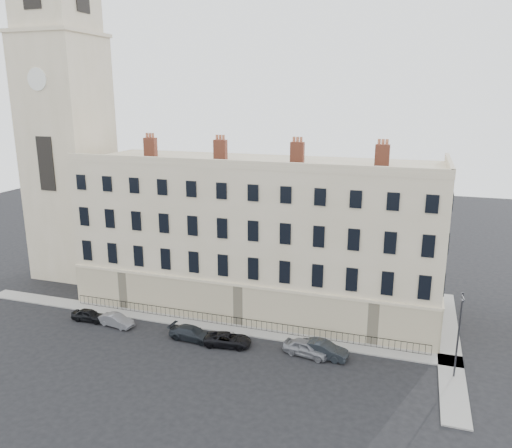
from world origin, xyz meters
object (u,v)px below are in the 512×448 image
at_px(car_a, 89,315).
at_px(streetlamp, 459,332).
at_px(car_f, 323,349).
at_px(car_d, 228,339).
at_px(car_c, 192,333).
at_px(car_e, 307,348).
at_px(car_b, 116,320).

distance_m(car_a, streetlamp, 33.49).
xyz_separation_m(car_f, streetlamp, (10.30, -0.08, 3.25)).
distance_m(car_d, car_f, 8.36).
relative_size(car_c, car_e, 1.06).
height_order(car_e, streetlamp, streetlamp).
distance_m(car_b, car_c, 8.01).
xyz_separation_m(car_b, car_d, (11.49, -0.28, -0.01)).
bearing_deg(car_c, car_e, -83.79).
bearing_deg(car_d, car_f, -93.76).
xyz_separation_m(car_b, car_e, (18.43, 0.20, 0.10)).
height_order(car_b, streetlamp, streetlamp).
relative_size(car_e, car_f, 0.96).
height_order(car_d, streetlamp, streetlamp).
height_order(car_b, car_e, car_e).
height_order(car_a, car_b, car_a).
xyz_separation_m(car_e, car_f, (1.39, 0.16, 0.01)).
xyz_separation_m(car_a, car_f, (23.02, 0.19, 0.10)).
distance_m(car_c, car_f, 11.83).
relative_size(car_d, car_e, 1.04).
xyz_separation_m(car_d, car_e, (6.94, 0.48, 0.10)).
bearing_deg(car_d, streetlamp, -96.42).
height_order(car_a, streetlamp, streetlamp).
xyz_separation_m(car_a, car_d, (14.69, -0.46, -0.01)).
height_order(car_b, car_c, car_c).
relative_size(car_b, car_d, 0.86).
bearing_deg(car_e, car_d, 103.88).
bearing_deg(car_c, streetlamp, -84.88).
distance_m(car_e, streetlamp, 12.14).
height_order(car_f, streetlamp, streetlamp).
bearing_deg(car_b, car_c, -83.15).
relative_size(car_a, car_b, 0.97).
xyz_separation_m(car_b, car_c, (8.01, -0.25, 0.03)).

